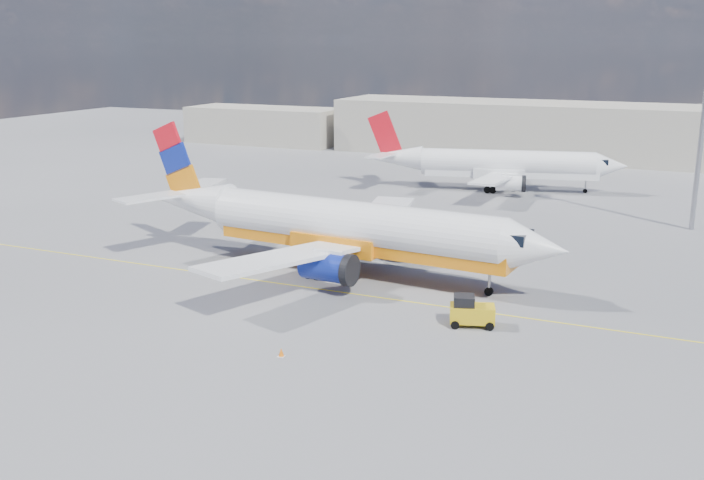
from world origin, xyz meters
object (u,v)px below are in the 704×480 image
at_px(main_jet, 341,226).
at_px(second_jet, 499,165).
at_px(gse_tug, 471,312).
at_px(traffic_cone, 281,352).

distance_m(main_jet, second_jet, 37.87).
bearing_deg(main_jet, gse_tug, -25.99).
xyz_separation_m(second_jet, gse_tug, (9.40, -44.94, -2.10)).
height_order(main_jet, second_jet, main_jet).
bearing_deg(gse_tug, traffic_cone, -150.04).
bearing_deg(main_jet, second_jet, 90.85).
xyz_separation_m(main_jet, second_jet, (2.62, 37.78, -0.53)).
height_order(second_jet, gse_tug, second_jet).
bearing_deg(second_jet, gse_tug, -91.67).
relative_size(second_jet, traffic_cone, 59.67).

